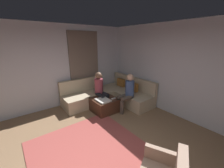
{
  "coord_description": "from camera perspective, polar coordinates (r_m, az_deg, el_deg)",
  "views": [
    {
      "loc": [
        1.74,
        -0.95,
        2.19
      ],
      "look_at": [
        -1.63,
        1.63,
        0.85
      ],
      "focal_mm": 22.25,
      "sensor_mm": 36.0,
      "label": 1
    }
  ],
  "objects": [
    {
      "name": "ground_plane",
      "position": [
        2.99,
        -6.8,
        -31.14
      ],
      "size": [
        6.0,
        6.0,
        0.1
      ],
      "primitive_type": "cube",
      "color": "#8C6B4C"
    },
    {
      "name": "wall_back",
      "position": [
        4.34,
        27.97,
        4.31
      ],
      "size": [
        6.0,
        0.12,
        2.7
      ],
      "primitive_type": "cube",
      "color": "silver",
      "rests_on": "ground_plane"
    },
    {
      "name": "wall_left",
      "position": [
        4.85,
        -25.69,
        5.82
      ],
      "size": [
        0.12,
        6.0,
        2.7
      ],
      "primitive_type": "cube",
      "color": "silver",
      "rests_on": "ground_plane"
    },
    {
      "name": "curtain_panel",
      "position": [
        5.19,
        -11.17,
        6.76
      ],
      "size": [
        0.06,
        1.1,
        2.5
      ],
      "primitive_type": "cube",
      "color": "#726659",
      "rests_on": "ground_plane"
    },
    {
      "name": "area_rug",
      "position": [
        3.1,
        -7.2,
        -27.38
      ],
      "size": [
        2.6,
        2.2,
        0.01
      ],
      "primitive_type": "cube",
      "color": "#AD4C47",
      "rests_on": "ground_plane"
    },
    {
      "name": "sectional_couch",
      "position": [
        5.12,
        -0.87,
        -4.37
      ],
      "size": [
        2.1,
        2.55,
        0.87
      ],
      "color": "#C6B593",
      "rests_on": "ground_plane"
    },
    {
      "name": "ottoman",
      "position": [
        4.52,
        -3.11,
        -8.48
      ],
      "size": [
        0.76,
        0.76,
        0.42
      ],
      "primitive_type": "cube",
      "color": "#4C2D1E",
      "rests_on": "ground_plane"
    },
    {
      "name": "folded_blanket",
      "position": [
        4.29,
        -3.72,
        -6.6
      ],
      "size": [
        0.44,
        0.36,
        0.04
      ],
      "primitive_type": "cube",
      "color": "white",
      "rests_on": "ottoman"
    },
    {
      "name": "coffee_mug",
      "position": [
        4.68,
        -2.86,
        -4.11
      ],
      "size": [
        0.08,
        0.08,
        0.1
      ],
      "primitive_type": "cylinder",
      "color": "#334C72",
      "rests_on": "ottoman"
    },
    {
      "name": "game_remote",
      "position": [
        4.41,
        0.55,
        -5.95
      ],
      "size": [
        0.05,
        0.15,
        0.02
      ],
      "primitive_type": "cube",
      "color": "white",
      "rests_on": "ottoman"
    },
    {
      "name": "person_on_couch_back",
      "position": [
        4.41,
        6.37,
        -2.94
      ],
      "size": [
        0.3,
        0.6,
        1.2
      ],
      "rotation": [
        0.0,
        0.0,
        3.14
      ],
      "color": "brown",
      "rests_on": "ground_plane"
    },
    {
      "name": "person_on_couch_side",
      "position": [
        4.61,
        -4.77,
        -1.95
      ],
      "size": [
        0.6,
        0.3,
        1.2
      ],
      "rotation": [
        0.0,
        0.0,
        -1.57
      ],
      "color": "black",
      "rests_on": "ground_plane"
    }
  ]
}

